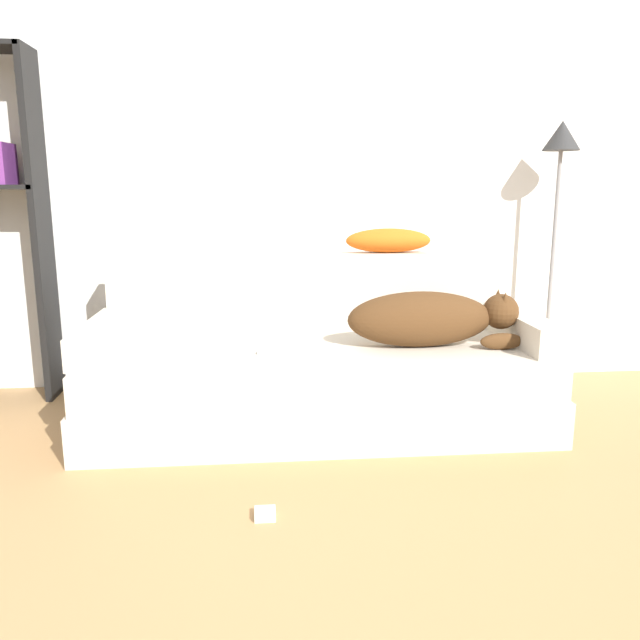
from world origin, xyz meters
TOP-DOWN VIEW (x-y plane):
  - wall_back at (0.00, 2.82)m, footprint 7.61×0.06m
  - couch at (-0.09, 2.08)m, footprint 2.23×0.95m
  - couch_backrest at (-0.09, 2.48)m, footprint 2.19×0.15m
  - couch_arm_left at (-1.13, 2.07)m, footprint 0.15×0.76m
  - couch_arm_right at (0.95, 2.07)m, footprint 0.15×0.76m
  - dog at (0.46, 2.01)m, footprint 0.86×0.25m
  - laptop at (-0.19, 1.98)m, footprint 0.40×0.28m
  - throw_pillow at (0.34, 2.48)m, footprint 0.47×0.16m
  - floor_lamp at (1.33, 2.56)m, footprint 0.23×0.23m
  - power_adapter at (-0.36, 1.14)m, footprint 0.08×0.08m

SIDE VIEW (x-z plane):
  - power_adapter at x=-0.36m, z-range 0.00..0.03m
  - couch at x=-0.09m, z-range 0.00..0.40m
  - laptop at x=-0.19m, z-range 0.40..0.42m
  - couch_arm_left at x=-1.13m, z-range 0.40..0.54m
  - couch_arm_right at x=0.95m, z-range 0.40..0.54m
  - dog at x=0.46m, z-range 0.40..0.68m
  - couch_backrest at x=-0.09m, z-range 0.40..0.82m
  - throw_pillow at x=0.34m, z-range 0.82..0.95m
  - floor_lamp at x=1.33m, z-range 0.42..1.95m
  - wall_back at x=0.00m, z-range 0.00..2.70m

